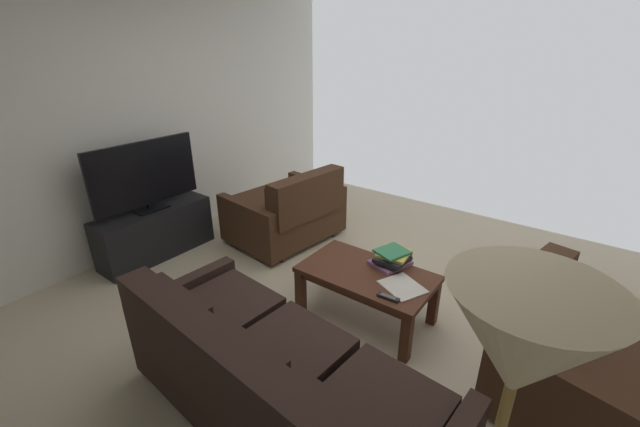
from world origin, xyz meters
The scene contains 12 objects.
ground_plane centered at (0.00, 0.00, 0.00)m, with size 5.10×5.27×0.01m, color beige.
wall_right centered at (2.55, 0.00, 1.40)m, with size 0.12×5.27×2.80m, color silver.
sofa_main centered at (-0.17, 1.24, 0.36)m, with size 2.06×0.98×0.83m.
loveseat_near centered at (1.33, -0.65, 0.35)m, with size 1.02×1.24×0.84m.
coffee_table centered at (-0.08, 0.04, 0.36)m, with size 1.03×0.59×0.43m.
floor_lamp centered at (-1.31, 1.58, 1.40)m, with size 0.36×0.36×1.63m.
tv_stand centered at (2.21, 0.44, 0.26)m, with size 0.38×1.17×0.52m.
flat_tv centered at (2.21, 0.44, 0.88)m, with size 0.20×1.10×0.69m.
armchair_side centered at (-1.51, 0.08, 0.36)m, with size 1.02×1.05×0.89m.
book_stack centered at (-0.18, -0.18, 0.49)m, with size 0.32×0.35×0.13m.
tv_remote centered at (-0.37, 0.25, 0.44)m, with size 0.16×0.05×0.02m.
loose_magazine centered at (-0.39, 0.07, 0.44)m, with size 0.25×0.30×0.01m, color silver.
Camera 1 is at (-1.35, 2.39, 2.09)m, focal length 22.21 mm.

